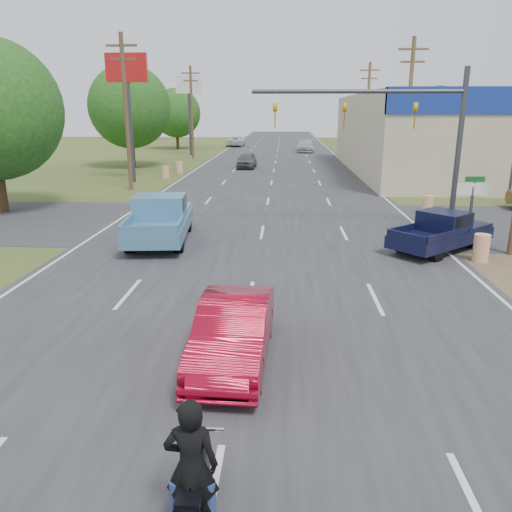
# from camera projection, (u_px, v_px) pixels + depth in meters

# --- Properties ---
(ground) EXTENTS (200.00, 200.00, 0.00)m
(ground) POSITION_uv_depth(u_px,v_px,m) (211.00, 505.00, 6.83)
(ground) COLOR #34451B
(ground) RESTS_ON ground
(main_road) EXTENTS (15.00, 180.00, 0.02)m
(main_road) POSITION_uv_depth(u_px,v_px,m) (274.00, 171.00, 45.17)
(main_road) COLOR #2D2D30
(main_road) RESTS_ON ground
(cross_road) EXTENTS (120.00, 10.00, 0.02)m
(cross_road) POSITION_uv_depth(u_px,v_px,m) (264.00, 223.00, 24.08)
(cross_road) COLOR #2D2D30
(cross_road) RESTS_ON ground
(utility_pole_2) EXTENTS (2.00, 0.28, 10.00)m
(utility_pole_2) POSITION_uv_depth(u_px,v_px,m) (409.00, 109.00, 34.55)
(utility_pole_2) COLOR #4C3823
(utility_pole_2) RESTS_ON ground
(utility_pole_3) EXTENTS (2.00, 0.28, 10.00)m
(utility_pole_3) POSITION_uv_depth(u_px,v_px,m) (367.00, 110.00, 51.81)
(utility_pole_3) COLOR #4C3823
(utility_pole_3) RESTS_ON ground
(utility_pole_5) EXTENTS (2.00, 0.28, 10.00)m
(utility_pole_5) POSITION_uv_depth(u_px,v_px,m) (126.00, 109.00, 32.69)
(utility_pole_5) COLOR #4C3823
(utility_pole_5) RESTS_ON ground
(utility_pole_6) EXTENTS (2.00, 0.28, 10.00)m
(utility_pole_6) POSITION_uv_depth(u_px,v_px,m) (192.00, 110.00, 55.70)
(utility_pole_6) COLOR #4C3823
(utility_pole_6) RESTS_ON ground
(tree_1) EXTENTS (7.56, 7.56, 9.36)m
(tree_1) POSITION_uv_depth(u_px,v_px,m) (130.00, 107.00, 46.26)
(tree_1) COLOR #422D19
(tree_1) RESTS_ON ground
(tree_2) EXTENTS (6.72, 6.72, 8.32)m
(tree_2) POSITION_uv_depth(u_px,v_px,m) (176.00, 113.00, 69.48)
(tree_2) COLOR #422D19
(tree_2) RESTS_ON ground
(tree_5) EXTENTS (7.98, 7.98, 9.88)m
(tree_5) POSITION_uv_depth(u_px,v_px,m) (438.00, 107.00, 94.65)
(tree_5) COLOR #422D19
(tree_5) RESTS_ON ground
(tree_6) EXTENTS (8.82, 8.82, 10.92)m
(tree_6) POSITION_uv_depth(u_px,v_px,m) (127.00, 104.00, 97.69)
(tree_6) COLOR #422D19
(tree_6) RESTS_ON ground
(barrel_0) EXTENTS (0.56, 0.56, 1.00)m
(barrel_0) POSITION_uv_depth(u_px,v_px,m) (481.00, 248.00, 17.76)
(barrel_0) COLOR orange
(barrel_0) RESTS_ON ground
(barrel_1) EXTENTS (0.56, 0.56, 1.00)m
(barrel_1) POSITION_uv_depth(u_px,v_px,m) (427.00, 205.00, 25.89)
(barrel_1) COLOR orange
(barrel_1) RESTS_ON ground
(barrel_2) EXTENTS (0.56, 0.56, 1.00)m
(barrel_2) POSITION_uv_depth(u_px,v_px,m) (166.00, 172.00, 39.74)
(barrel_2) COLOR orange
(barrel_2) RESTS_ON ground
(barrel_3) EXTENTS (0.56, 0.56, 1.00)m
(barrel_3) POSITION_uv_depth(u_px,v_px,m) (180.00, 167.00, 43.56)
(barrel_3) COLOR orange
(barrel_3) RESTS_ON ground
(pole_sign_left_near) EXTENTS (3.00, 0.35, 9.20)m
(pole_sign_left_near) POSITION_uv_depth(u_px,v_px,m) (127.00, 83.00, 36.06)
(pole_sign_left_near) COLOR #3F3F44
(pole_sign_left_near) RESTS_ON ground
(pole_sign_left_far) EXTENTS (3.00, 0.35, 9.20)m
(pole_sign_left_far) POSITION_uv_depth(u_px,v_px,m) (189.00, 94.00, 59.07)
(pole_sign_left_far) COLOR #3F3F44
(pole_sign_left_far) RESTS_ON ground
(lane_sign) EXTENTS (1.20, 0.08, 2.52)m
(lane_sign) POSITION_uv_depth(u_px,v_px,m) (472.00, 200.00, 19.28)
(lane_sign) COLOR #3F3F44
(lane_sign) RESTS_ON ground
(street_name_sign) EXTENTS (0.80, 0.08, 2.61)m
(street_name_sign) POSITION_uv_depth(u_px,v_px,m) (472.00, 201.00, 20.76)
(street_name_sign) COLOR #3F3F44
(street_name_sign) RESTS_ON ground
(signal_mast) EXTENTS (9.12, 0.40, 7.00)m
(signal_mast) POSITION_uv_depth(u_px,v_px,m) (398.00, 121.00, 21.47)
(signal_mast) COLOR #3F3F44
(signal_mast) RESTS_ON ground
(red_convertible) EXTENTS (1.64, 4.24, 1.38)m
(red_convertible) POSITION_uv_depth(u_px,v_px,m) (234.00, 332.00, 10.58)
(red_convertible) COLOR maroon
(red_convertible) RESTS_ON ground
(motorcycle) EXTENTS (0.65, 2.12, 1.08)m
(motorcycle) POSITION_uv_depth(u_px,v_px,m) (192.00, 506.00, 6.19)
(motorcycle) COLOR black
(motorcycle) RESTS_ON ground
(rider) EXTENTS (0.68, 0.46, 1.85)m
(rider) POSITION_uv_depth(u_px,v_px,m) (192.00, 473.00, 6.11)
(rider) COLOR black
(rider) RESTS_ON ground
(blue_pickup) EXTENTS (2.75, 5.93, 1.91)m
(blue_pickup) POSITION_uv_depth(u_px,v_px,m) (161.00, 218.00, 20.55)
(blue_pickup) COLOR black
(blue_pickup) RESTS_ON ground
(navy_pickup) EXTENTS (4.63, 4.38, 1.53)m
(navy_pickup) POSITION_uv_depth(u_px,v_px,m) (443.00, 231.00, 19.16)
(navy_pickup) COLOR black
(navy_pickup) RESTS_ON ground
(distant_car_grey) EXTENTS (1.79, 4.26, 1.44)m
(distant_car_grey) POSITION_uv_depth(u_px,v_px,m) (247.00, 160.00, 47.11)
(distant_car_grey) COLOR #4E4E52
(distant_car_grey) RESTS_ON ground
(distant_car_silver) EXTENTS (2.62, 5.58, 1.57)m
(distant_car_silver) POSITION_uv_depth(u_px,v_px,m) (306.00, 146.00, 65.69)
(distant_car_silver) COLOR #B8B8BD
(distant_car_silver) RESTS_ON ground
(distant_car_white) EXTENTS (2.64, 5.48, 1.51)m
(distant_car_white) POSITION_uv_depth(u_px,v_px,m) (236.00, 141.00, 76.28)
(distant_car_white) COLOR silver
(distant_car_white) RESTS_ON ground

